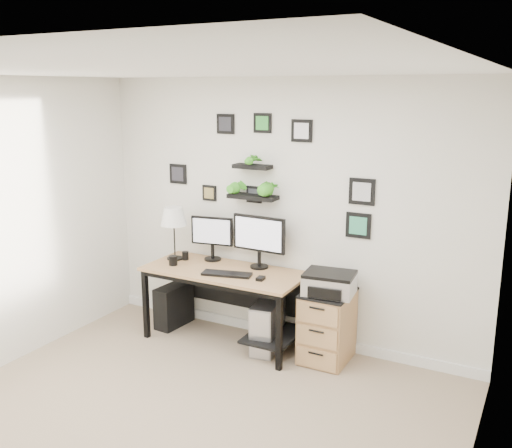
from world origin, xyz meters
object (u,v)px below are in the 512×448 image
Objects in this scene: monitor_right at (259,237)px; pc_tower_black at (174,305)px; printer at (329,283)px; desk at (229,281)px; monitor_left at (212,235)px; file_cabinet at (327,326)px; mug at (173,261)px; table_lamp at (174,218)px; pc_tower_grey at (267,326)px.

monitor_right is 1.28× the size of pc_tower_black.
printer is at bearing 3.70° from pc_tower_black.
monitor_right is at bearing 168.07° from printer.
monitor_right is (0.24, 0.18, 0.44)m from desk.
pc_tower_black is (-0.41, -0.14, -0.80)m from monitor_left.
pc_tower_black is at bearing 176.10° from desk.
monitor_left is (-0.31, 0.19, 0.39)m from desk.
desk is 3.48× the size of monitor_left.
monitor_right is at bearing 170.79° from file_cabinet.
desk is 16.46× the size of mug.
monitor_left is at bearing 148.53° from desk.
file_cabinet reaches higher than pc_tower_black.
printer is (1.62, 0.16, -0.03)m from mug.
mug is at bearing -174.47° from printer.
mug is at bearing -165.98° from desk.
pc_tower_black is at bearing -171.95° from monitor_right.
printer reaches higher than pc_tower_black.
desk is 1.06m from printer.
file_cabinet is (0.78, -0.13, -0.73)m from monitor_right.
table_lamp reaches higher than monitor_right.
monitor_right reaches higher than printer.
table_lamp reaches higher than monitor_left.
table_lamp is at bearing 177.17° from pc_tower_grey.
monitor_left is 0.48m from mug.
table_lamp is 1.90m from file_cabinet.
monitor_left is 0.83× the size of table_lamp.
printer is (0.81, -0.17, -0.29)m from monitor_right.
file_cabinet reaches higher than pc_tower_grey.
desk is 0.61m from mug.
monitor_left is 0.69× the size of file_cabinet.
pc_tower_black is at bearing 128.44° from mug.
monitor_right is 1.07m from file_cabinet.
pc_tower_black is (-0.15, 0.19, -0.58)m from mug.
monitor_right is at bearing -0.66° from monitor_left.
pc_tower_black is 1.74m from file_cabinet.
file_cabinet is at bearing 0.56° from table_lamp.
desk reaches higher than file_cabinet.
desk is at bearing -176.73° from file_cabinet.
monitor_right is 5.84× the size of mug.
pc_tower_grey is 0.78× the size of file_cabinet.
printer reaches higher than file_cabinet.
desk is 2.39× the size of file_cabinet.
pc_tower_grey is (1.00, 0.13, -0.55)m from mug.
monitor_right is at bearing 8.89° from table_lamp.
printer is (1.73, -0.03, -0.42)m from table_lamp.
pc_tower_grey is (0.20, -0.20, -0.82)m from monitor_right.
pc_tower_black is 1.85m from printer.
monitor_left is at bearing 174.29° from file_cabinet.
monitor_right is 0.85× the size of file_cabinet.
printer is (1.36, -0.18, -0.25)m from monitor_left.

